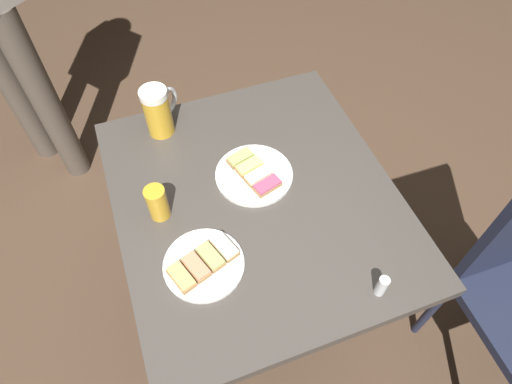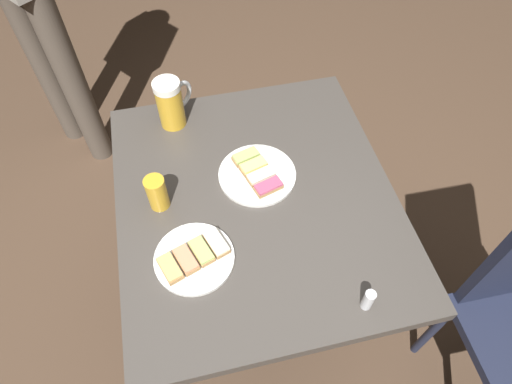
{
  "view_description": "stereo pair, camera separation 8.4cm",
  "coord_description": "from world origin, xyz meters",
  "px_view_note": "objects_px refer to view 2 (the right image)",
  "views": [
    {
      "loc": [
        -0.64,
        0.23,
        1.71
      ],
      "look_at": [
        0.0,
        0.0,
        0.78
      ],
      "focal_mm": 30.91,
      "sensor_mm": 36.0,
      "label": 1
    },
    {
      "loc": [
        -0.66,
        0.15,
        1.71
      ],
      "look_at": [
        0.0,
        0.0,
        0.78
      ],
      "focal_mm": 30.91,
      "sensor_mm": 36.0,
      "label": 2
    }
  ],
  "objects_px": {
    "plate_near": "(257,174)",
    "beer_glass_small": "(157,193)",
    "salt_shaker": "(368,300)",
    "plate_far": "(194,257)",
    "beer_mug": "(171,103)"
  },
  "relations": [
    {
      "from": "plate_near",
      "to": "beer_glass_small",
      "type": "bearing_deg",
      "value": 97.25
    },
    {
      "from": "plate_near",
      "to": "plate_far",
      "type": "bearing_deg",
      "value": 136.23
    },
    {
      "from": "plate_far",
      "to": "beer_mug",
      "type": "relative_size",
      "value": 1.27
    },
    {
      "from": "beer_glass_small",
      "to": "salt_shaker",
      "type": "bearing_deg",
      "value": -132.18
    },
    {
      "from": "salt_shaker",
      "to": "beer_glass_small",
      "type": "bearing_deg",
      "value": 47.82
    },
    {
      "from": "plate_far",
      "to": "beer_glass_small",
      "type": "bearing_deg",
      "value": 19.5
    },
    {
      "from": "plate_far",
      "to": "salt_shaker",
      "type": "height_order",
      "value": "salt_shaker"
    },
    {
      "from": "plate_near",
      "to": "beer_mug",
      "type": "xyz_separation_m",
      "value": [
        0.26,
        0.2,
        0.07
      ]
    },
    {
      "from": "plate_far",
      "to": "salt_shaker",
      "type": "distance_m",
      "value": 0.41
    },
    {
      "from": "plate_far",
      "to": "plate_near",
      "type": "bearing_deg",
      "value": -43.77
    },
    {
      "from": "plate_near",
      "to": "beer_mug",
      "type": "distance_m",
      "value": 0.33
    },
    {
      "from": "beer_glass_small",
      "to": "plate_near",
      "type": "bearing_deg",
      "value": -82.75
    },
    {
      "from": "salt_shaker",
      "to": "plate_far",
      "type": "bearing_deg",
      "value": 60.53
    },
    {
      "from": "beer_glass_small",
      "to": "salt_shaker",
      "type": "xyz_separation_m",
      "value": [
        -0.38,
        -0.42,
        -0.02
      ]
    },
    {
      "from": "plate_near",
      "to": "plate_far",
      "type": "relative_size",
      "value": 1.1
    }
  ]
}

